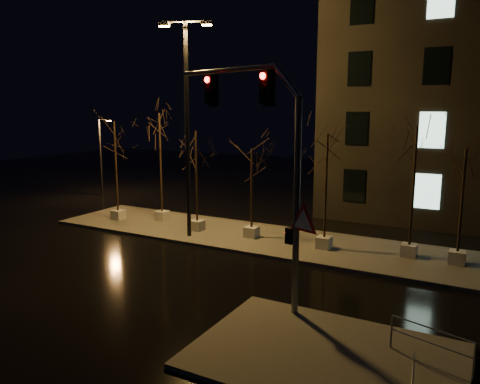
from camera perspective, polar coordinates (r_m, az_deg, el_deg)
The scene contains 14 objects.
ground at distance 19.60m, azimuth -7.71°, elevation -9.72°, with size 90.00×90.00×0.00m, color black.
median at distance 24.42m, azimuth 0.68°, elevation -5.42°, with size 22.00×5.00×0.15m, color #4E4B45.
sidewalk_corner at distance 13.52m, azimuth 10.40°, elevation -19.05°, with size 7.00×5.00×0.15m, color #4E4B45.
tree_0 at distance 28.02m, azimuth -15.01°, elevation 5.77°, with size 1.80×1.80×5.94m.
tree_1 at distance 27.25m, azimuth -9.74°, elevation 6.57°, with size 1.80×1.80×6.39m.
tree_2 at distance 24.69m, azimuth -5.38°, elevation 4.69°, with size 1.80×1.80×5.47m.
tree_3 at distance 23.28m, azimuth 1.45°, elevation 2.85°, with size 1.80×1.80×4.64m.
tree_4 at distance 21.70m, azimuth 10.53°, elevation 3.84°, with size 1.80×1.80×5.48m.
tree_5 at distance 21.43m, azimuth 20.58°, elevation 4.21°, with size 1.80×1.80×5.94m.
tree_6 at distance 21.26m, azimuth 25.65°, elevation 1.94°, with size 1.80×1.80×5.03m.
traffic_signal_mast at distance 15.17m, azimuth 3.31°, elevation 5.12°, with size 6.14×2.08×7.85m.
streetlight_main at distance 23.54m, azimuth -6.48°, elevation 9.25°, with size 2.60×1.13×10.63m.
streetlight_far at distance 37.25m, azimuth -16.54°, elevation 4.50°, with size 1.15×0.32×5.87m.
guard_rail_a at distance 13.51m, azimuth 22.25°, elevation -16.35°, with size 2.13×0.69×0.96m.
Camera 1 is at (11.04, -14.78, 6.64)m, focal length 35.00 mm.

